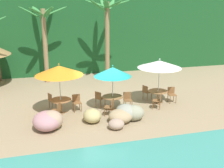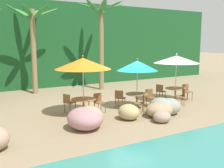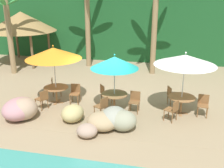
# 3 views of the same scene
# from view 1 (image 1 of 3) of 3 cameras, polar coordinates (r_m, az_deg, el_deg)

# --- Properties ---
(ground_plane) EXTENTS (120.00, 120.00, 0.00)m
(ground_plane) POSITION_cam_1_polar(r_m,az_deg,el_deg) (15.24, -2.12, -4.98)
(ground_plane) COLOR #937F60
(terrace_deck) EXTENTS (18.00, 5.20, 0.01)m
(terrace_deck) POSITION_cam_1_polar(r_m,az_deg,el_deg) (15.24, -2.12, -4.96)
(terrace_deck) COLOR #937F60
(terrace_deck) RESTS_ON ground
(foliage_backdrop) EXTENTS (28.00, 2.40, 6.00)m
(foliage_backdrop) POSITION_cam_1_polar(r_m,az_deg,el_deg) (23.20, -7.37, 9.91)
(foliage_backdrop) COLOR #194C23
(foliage_backdrop) RESTS_ON ground
(rock_seawall) EXTENTS (17.26, 2.94, 1.03)m
(rock_seawall) POSITION_cam_1_polar(r_m,az_deg,el_deg) (12.98, -2.37, -7.00)
(rock_seawall) COLOR tan
(rock_seawall) RESTS_ON ground
(umbrella_orange) EXTENTS (2.41, 2.41, 2.64)m
(umbrella_orange) POSITION_cam_1_polar(r_m,az_deg,el_deg) (14.14, -10.79, 2.75)
(umbrella_orange) COLOR silver
(umbrella_orange) RESTS_ON ground
(dining_table_orange) EXTENTS (1.10, 1.10, 0.74)m
(dining_table_orange) POSITION_cam_1_polar(r_m,az_deg,el_deg) (14.61, -10.45, -3.62)
(dining_table_orange) COLOR olive
(dining_table_orange) RESTS_ON ground
(chair_orange_seaward) EXTENTS (0.45, 0.46, 0.87)m
(chair_orange_seaward) POSITION_cam_1_polar(r_m,az_deg,el_deg) (14.87, -7.26, -3.53)
(chair_orange_seaward) COLOR brown
(chair_orange_seaward) RESTS_ON ground
(chair_orange_inland) EXTENTS (0.55, 0.55, 0.87)m
(chair_orange_inland) POSITION_cam_1_polar(r_m,az_deg,el_deg) (15.33, -12.20, -3.16)
(chair_orange_inland) COLOR brown
(chair_orange_inland) RESTS_ON ground
(chair_orange_left) EXTENTS (0.56, 0.56, 0.87)m
(chair_orange_left) POSITION_cam_1_polar(r_m,az_deg,el_deg) (13.87, -11.22, -5.21)
(chair_orange_left) COLOR brown
(chair_orange_left) RESTS_ON ground
(umbrella_teal) EXTENTS (1.96, 1.96, 2.44)m
(umbrella_teal) POSITION_cam_1_polar(r_m,az_deg,el_deg) (14.42, 0.12, 2.51)
(umbrella_teal) COLOR silver
(umbrella_teal) RESTS_ON ground
(dining_table_teal) EXTENTS (1.10, 1.10, 0.74)m
(dining_table_teal) POSITION_cam_1_polar(r_m,az_deg,el_deg) (14.84, 0.12, -3.03)
(dining_table_teal) COLOR olive
(dining_table_teal) RESTS_ON ground
(chair_teal_seaward) EXTENTS (0.44, 0.45, 0.87)m
(chair_teal_seaward) POSITION_cam_1_polar(r_m,az_deg,el_deg) (15.15, 3.20, -3.05)
(chair_teal_seaward) COLOR brown
(chair_teal_seaward) RESTS_ON ground
(chair_teal_inland) EXTENTS (0.59, 0.59, 0.87)m
(chair_teal_inland) POSITION_cam_1_polar(r_m,az_deg,el_deg) (15.32, -2.60, -2.82)
(chair_teal_inland) COLOR brown
(chair_teal_inland) RESTS_ON ground
(chair_teal_left) EXTENTS (0.58, 0.57, 0.87)m
(chair_teal_left) POSITION_cam_1_polar(r_m,az_deg,el_deg) (14.08, -0.32, -4.56)
(chair_teal_left) COLOR brown
(chair_teal_left) RESTS_ON ground
(umbrella_white) EXTENTS (2.42, 2.42, 2.60)m
(umbrella_white) POSITION_cam_1_polar(r_m,az_deg,el_deg) (15.54, 9.69, 4.02)
(umbrella_white) COLOR silver
(umbrella_white) RESTS_ON ground
(dining_table_white) EXTENTS (1.10, 1.10, 0.74)m
(dining_table_white) POSITION_cam_1_polar(r_m,az_deg,el_deg) (15.97, 9.41, -1.84)
(dining_table_white) COLOR olive
(dining_table_white) RESTS_ON ground
(chair_white_seaward) EXTENTS (0.46, 0.47, 0.87)m
(chair_white_seaward) POSITION_cam_1_polar(r_m,az_deg,el_deg) (16.37, 12.10, -1.90)
(chair_white_seaward) COLOR brown
(chair_white_seaward) RESTS_ON ground
(chair_white_inland) EXTENTS (0.55, 0.55, 0.87)m
(chair_white_inland) POSITION_cam_1_polar(r_m,az_deg,el_deg) (16.50, 7.05, -1.51)
(chair_white_inland) COLOR brown
(chair_white_inland) RESTS_ON ground
(chair_white_left) EXTENTS (0.58, 0.57, 0.87)m
(chair_white_left) POSITION_cam_1_polar(r_m,az_deg,el_deg) (15.19, 9.49, -3.20)
(chair_white_left) COLOR brown
(chair_white_left) RESTS_ON ground
(palm_tree_second) EXTENTS (3.26, 3.16, 5.36)m
(palm_tree_second) POSITION_cam_1_polar(r_m,az_deg,el_deg) (20.08, -13.73, 10.49)
(palm_tree_second) COLOR olive
(palm_tree_second) RESTS_ON ground
(palm_tree_third) EXTENTS (3.07, 3.09, 5.80)m
(palm_tree_third) POSITION_cam_1_polar(r_m,az_deg,el_deg) (19.85, -1.01, 11.88)
(palm_tree_third) COLOR olive
(palm_tree_third) RESTS_ON ground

